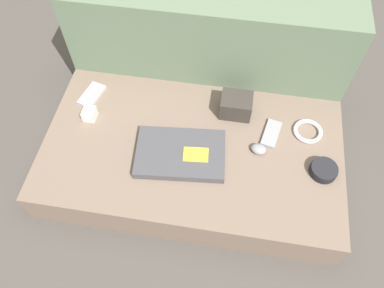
% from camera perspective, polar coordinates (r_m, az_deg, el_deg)
% --- Properties ---
extents(ground_plane, '(8.00, 8.00, 0.00)m').
position_cam_1_polar(ground_plane, '(1.54, 0.00, -3.60)').
color(ground_plane, '#4C4742').
extents(couch_seat, '(1.13, 0.63, 0.16)m').
position_cam_1_polar(couch_seat, '(1.47, 0.00, -2.10)').
color(couch_seat, '#7A6656').
rests_on(couch_seat, ground_plane).
extents(couch_backrest, '(1.13, 0.20, 0.51)m').
position_cam_1_polar(couch_backrest, '(1.59, 2.45, 13.92)').
color(couch_backrest, '#60755B').
rests_on(couch_backrest, ground_plane).
extents(laptop, '(0.34, 0.24, 0.03)m').
position_cam_1_polar(laptop, '(1.37, -1.75, -1.48)').
color(laptop, '#47474C').
rests_on(laptop, couch_seat).
extents(computer_mouse, '(0.06, 0.06, 0.03)m').
position_cam_1_polar(computer_mouse, '(1.40, 10.12, -0.74)').
color(computer_mouse, gray).
rests_on(computer_mouse, couch_seat).
extents(speaker_puck, '(0.10, 0.10, 0.03)m').
position_cam_1_polar(speaker_puck, '(1.41, 19.43, -3.76)').
color(speaker_puck, black).
rests_on(speaker_puck, couch_seat).
extents(phone_silver, '(0.08, 0.13, 0.01)m').
position_cam_1_polar(phone_silver, '(1.46, 11.99, 1.55)').
color(phone_silver, '#99999E').
rests_on(phone_silver, couch_seat).
extents(phone_black, '(0.09, 0.14, 0.01)m').
position_cam_1_polar(phone_black, '(1.60, -15.03, 7.24)').
color(phone_black, '#B7B7BC').
rests_on(phone_black, couch_seat).
extents(camera_pouch, '(0.12, 0.10, 0.08)m').
position_cam_1_polar(camera_pouch, '(1.48, 6.74, 5.88)').
color(camera_pouch, '#38332D').
rests_on(camera_pouch, couch_seat).
extents(charger_brick, '(0.05, 0.05, 0.05)m').
position_cam_1_polar(charger_brick, '(1.52, -15.35, 4.46)').
color(charger_brick, silver).
rests_on(charger_brick, couch_seat).
extents(cable_coil, '(0.11, 0.11, 0.02)m').
position_cam_1_polar(cable_coil, '(1.50, 17.24, 1.88)').
color(cable_coil, white).
rests_on(cable_coil, couch_seat).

